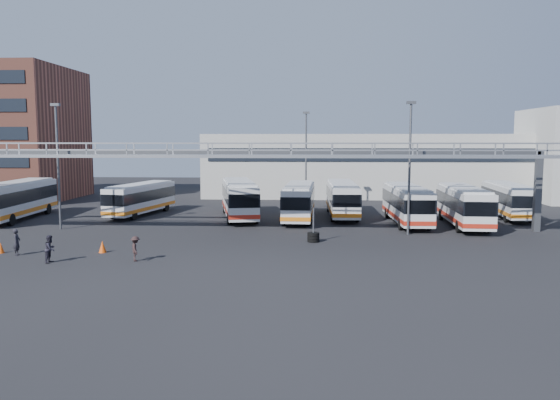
{
  "coord_description": "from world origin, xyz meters",
  "views": [
    {
      "loc": [
        4.32,
        -35.15,
        7.31
      ],
      "look_at": [
        2.13,
        6.0,
        2.75
      ],
      "focal_mm": 35.0,
      "sensor_mm": 36.0,
      "label": 1
    }
  ],
  "objects_px": {
    "light_pole_back": "(306,155)",
    "cone_left": "(1,248)",
    "pedestrian_b": "(50,249)",
    "cone_right": "(102,247)",
    "light_pole_left": "(58,159)",
    "bus_9": "(508,199)",
    "tire_stack": "(313,236)",
    "pedestrian_a": "(17,242)",
    "pedestrian_c": "(136,249)",
    "bus_4": "(239,198)",
    "bus_7": "(407,203)",
    "light_pole_mid": "(410,161)",
    "bus_2": "(141,198)",
    "bus_0": "(17,199)",
    "bus_8": "(463,204)",
    "bus_6": "(342,198)",
    "bus_5": "(299,200)"
  },
  "relations": [
    {
      "from": "bus_9",
      "to": "bus_7",
      "type": "bearing_deg",
      "value": -152.97
    },
    {
      "from": "bus_5",
      "to": "pedestrian_c",
      "type": "xyz_separation_m",
      "value": [
        -9.55,
        -17.64,
        -1.05
      ]
    },
    {
      "from": "pedestrian_a",
      "to": "cone_right",
      "type": "relative_size",
      "value": 2.17
    },
    {
      "from": "pedestrian_a",
      "to": "pedestrian_c",
      "type": "relative_size",
      "value": 1.11
    },
    {
      "from": "bus_0",
      "to": "light_pole_mid",
      "type": "bearing_deg",
      "value": -13.14
    },
    {
      "from": "pedestrian_b",
      "to": "cone_left",
      "type": "distance_m",
      "value": 5.17
    },
    {
      "from": "pedestrian_a",
      "to": "pedestrian_c",
      "type": "bearing_deg",
      "value": -109.01
    },
    {
      "from": "cone_right",
      "to": "tire_stack",
      "type": "bearing_deg",
      "value": 17.94
    },
    {
      "from": "light_pole_left",
      "to": "cone_right",
      "type": "distance_m",
      "value": 12.49
    },
    {
      "from": "bus_0",
      "to": "cone_left",
      "type": "bearing_deg",
      "value": -67.99
    },
    {
      "from": "bus_7",
      "to": "pedestrian_a",
      "type": "xyz_separation_m",
      "value": [
        -27.02,
        -14.58,
        -0.99
      ]
    },
    {
      "from": "light_pole_left",
      "to": "pedestrian_a",
      "type": "bearing_deg",
      "value": -79.72
    },
    {
      "from": "bus_9",
      "to": "pedestrian_c",
      "type": "relative_size",
      "value": 6.96
    },
    {
      "from": "light_pole_left",
      "to": "light_pole_mid",
      "type": "height_order",
      "value": "same"
    },
    {
      "from": "light_pole_left",
      "to": "cone_left",
      "type": "relative_size",
      "value": 14.44
    },
    {
      "from": "light_pole_back",
      "to": "bus_4",
      "type": "relative_size",
      "value": 0.87
    },
    {
      "from": "bus_7",
      "to": "cone_right",
      "type": "xyz_separation_m",
      "value": [
        -21.91,
        -13.48,
        -1.45
      ]
    },
    {
      "from": "bus_4",
      "to": "cone_right",
      "type": "relative_size",
      "value": 15.18
    },
    {
      "from": "light_pole_back",
      "to": "pedestrian_c",
      "type": "height_order",
      "value": "light_pole_back"
    },
    {
      "from": "light_pole_left",
      "to": "bus_4",
      "type": "xyz_separation_m",
      "value": [
        13.82,
        7.2,
        -3.8
      ]
    },
    {
      "from": "bus_2",
      "to": "pedestrian_a",
      "type": "height_order",
      "value": "bus_2"
    },
    {
      "from": "light_pole_left",
      "to": "bus_9",
      "type": "bearing_deg",
      "value": 12.97
    },
    {
      "from": "pedestrian_b",
      "to": "bus_6",
      "type": "bearing_deg",
      "value": -39.08
    },
    {
      "from": "bus_4",
      "to": "cone_right",
      "type": "xyz_separation_m",
      "value": [
        -6.9,
        -16.12,
        -1.54
      ]
    },
    {
      "from": "bus_9",
      "to": "pedestrian_b",
      "type": "xyz_separation_m",
      "value": [
        -34.18,
        -20.94,
        -0.94
      ]
    },
    {
      "from": "light_pole_left",
      "to": "bus_9",
      "type": "xyz_separation_m",
      "value": [
        39.1,
        9.01,
        -3.96
      ]
    },
    {
      "from": "pedestrian_b",
      "to": "cone_right",
      "type": "bearing_deg",
      "value": -30.72
    },
    {
      "from": "light_pole_back",
      "to": "bus_6",
      "type": "xyz_separation_m",
      "value": [
        3.5,
        -5.31,
        -3.9
      ]
    },
    {
      "from": "bus_6",
      "to": "bus_9",
      "type": "height_order",
      "value": "bus_6"
    },
    {
      "from": "light_pole_back",
      "to": "cone_right",
      "type": "distance_m",
      "value": 26.92
    },
    {
      "from": "bus_7",
      "to": "cone_right",
      "type": "height_order",
      "value": "bus_7"
    },
    {
      "from": "light_pole_back",
      "to": "bus_6",
      "type": "bearing_deg",
      "value": -56.63
    },
    {
      "from": "bus_4",
      "to": "pedestrian_b",
      "type": "xyz_separation_m",
      "value": [
        -8.9,
        -19.13,
        -1.1
      ]
    },
    {
      "from": "bus_2",
      "to": "bus_7",
      "type": "distance_m",
      "value": 25.2
    },
    {
      "from": "cone_left",
      "to": "tire_stack",
      "type": "xyz_separation_m",
      "value": [
        20.26,
        4.98,
        0.06
      ]
    },
    {
      "from": "light_pole_back",
      "to": "pedestrian_c",
      "type": "relative_size",
      "value": 6.68
    },
    {
      "from": "cone_right",
      "to": "light_pole_left",
      "type": "bearing_deg",
      "value": 127.81
    },
    {
      "from": "light_pole_back",
      "to": "pedestrian_a",
      "type": "height_order",
      "value": "light_pole_back"
    },
    {
      "from": "cone_left",
      "to": "tire_stack",
      "type": "distance_m",
      "value": 20.87
    },
    {
      "from": "bus_7",
      "to": "pedestrian_b",
      "type": "distance_m",
      "value": 29.07
    },
    {
      "from": "light_pole_left",
      "to": "bus_6",
      "type": "distance_m",
      "value": 25.36
    },
    {
      "from": "cone_right",
      "to": "tire_stack",
      "type": "xyz_separation_m",
      "value": [
        13.74,
        4.45,
        0.03
      ]
    },
    {
      "from": "bus_7",
      "to": "bus_8",
      "type": "distance_m",
      "value": 4.7
    },
    {
      "from": "light_pole_back",
      "to": "cone_left",
      "type": "xyz_separation_m",
      "value": [
        -19.6,
        -23.46,
        -5.37
      ]
    },
    {
      "from": "light_pole_mid",
      "to": "pedestrian_b",
      "type": "xyz_separation_m",
      "value": [
        -23.08,
        -10.93,
        -4.9
      ]
    },
    {
      "from": "bus_0",
      "to": "bus_9",
      "type": "distance_m",
      "value": 45.69
    },
    {
      "from": "light_pole_mid",
      "to": "pedestrian_c",
      "type": "xyz_separation_m",
      "value": [
        -18.12,
        -10.29,
        -4.96
      ]
    },
    {
      "from": "bus_0",
      "to": "bus_8",
      "type": "relative_size",
      "value": 1.05
    },
    {
      "from": "light_pole_back",
      "to": "cone_left",
      "type": "relative_size",
      "value": 14.44
    },
    {
      "from": "bus_2",
      "to": "cone_right",
      "type": "bearing_deg",
      "value": -68.74
    }
  ]
}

